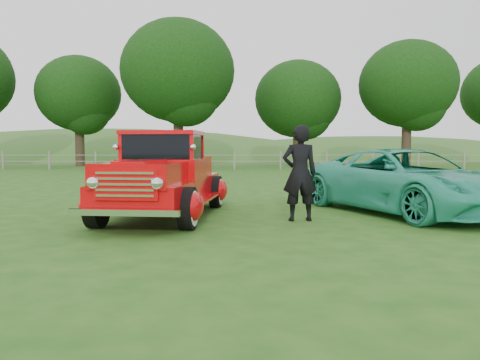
{
  "coord_description": "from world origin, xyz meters",
  "views": [
    {
      "loc": [
        0.09,
        -8.36,
        1.45
      ],
      "look_at": [
        0.17,
        1.2,
        0.78
      ],
      "focal_mm": 35.0,
      "sensor_mm": 36.0,
      "label": 1
    }
  ],
  "objects_px": {
    "red_pickup": "(164,179)",
    "man": "(300,173)",
    "tree_near_west": "(178,71)",
    "teal_sedan": "(407,181)",
    "tree_mid_east": "(408,84)",
    "tree_mid_west": "(79,94)",
    "tree_near_east": "(298,99)"
  },
  "relations": [
    {
      "from": "tree_near_west",
      "to": "man",
      "type": "relative_size",
      "value": 5.54
    },
    {
      "from": "tree_near_east",
      "to": "teal_sedan",
      "type": "xyz_separation_m",
      "value": [
        -1.17,
        -27.2,
        -4.54
      ]
    },
    {
      "from": "tree_near_east",
      "to": "red_pickup",
      "type": "relative_size",
      "value": 1.62
    },
    {
      "from": "tree_near_west",
      "to": "tree_near_east",
      "type": "bearing_deg",
      "value": 23.96
    },
    {
      "from": "tree_near_west",
      "to": "man",
      "type": "height_order",
      "value": "tree_near_west"
    },
    {
      "from": "tree_near_west",
      "to": "tree_mid_east",
      "type": "distance_m",
      "value": 17.13
    },
    {
      "from": "tree_near_east",
      "to": "tree_mid_east",
      "type": "height_order",
      "value": "tree_mid_east"
    },
    {
      "from": "tree_near_east",
      "to": "man",
      "type": "bearing_deg",
      "value": -97.39
    },
    {
      "from": "tree_near_west",
      "to": "teal_sedan",
      "type": "relative_size",
      "value": 2.04
    },
    {
      "from": "man",
      "to": "tree_near_east",
      "type": "bearing_deg",
      "value": -102.17
    },
    {
      "from": "tree_near_west",
      "to": "tree_near_east",
      "type": "xyz_separation_m",
      "value": [
        9.0,
        4.0,
        -1.55
      ]
    },
    {
      "from": "tree_mid_east",
      "to": "teal_sedan",
      "type": "relative_size",
      "value": 1.85
    },
    {
      "from": "tree_near_west",
      "to": "teal_sedan",
      "type": "distance_m",
      "value": 25.23
    },
    {
      "from": "red_pickup",
      "to": "tree_mid_east",
      "type": "bearing_deg",
      "value": 67.32
    },
    {
      "from": "tree_near_east",
      "to": "red_pickup",
      "type": "distance_m",
      "value": 28.73
    },
    {
      "from": "tree_near_west",
      "to": "red_pickup",
      "type": "bearing_deg",
      "value": -83.74
    },
    {
      "from": "tree_mid_west",
      "to": "red_pickup",
      "type": "xyz_separation_m",
      "value": [
        10.6,
        -26.65,
        -4.75
      ]
    },
    {
      "from": "tree_mid_west",
      "to": "tree_mid_east",
      "type": "distance_m",
      "value": 25.03
    },
    {
      "from": "tree_mid_west",
      "to": "man",
      "type": "distance_m",
      "value": 30.68
    },
    {
      "from": "tree_near_east",
      "to": "tree_mid_east",
      "type": "relative_size",
      "value": 0.88
    },
    {
      "from": "tree_mid_west",
      "to": "teal_sedan",
      "type": "height_order",
      "value": "tree_mid_west"
    },
    {
      "from": "tree_mid_west",
      "to": "tree_near_east",
      "type": "distance_m",
      "value": 17.03
    },
    {
      "from": "teal_sedan",
      "to": "tree_near_east",
      "type": "bearing_deg",
      "value": 64.63
    },
    {
      "from": "tree_near_west",
      "to": "red_pickup",
      "type": "height_order",
      "value": "tree_near_west"
    },
    {
      "from": "tree_near_west",
      "to": "tree_mid_east",
      "type": "relative_size",
      "value": 1.1
    },
    {
      "from": "red_pickup",
      "to": "tree_near_west",
      "type": "bearing_deg",
      "value": 102.9
    },
    {
      "from": "red_pickup",
      "to": "man",
      "type": "distance_m",
      "value": 2.81
    },
    {
      "from": "tree_near_west",
      "to": "tree_near_east",
      "type": "height_order",
      "value": "tree_near_west"
    },
    {
      "from": "tree_mid_west",
      "to": "red_pickup",
      "type": "relative_size",
      "value": 1.64
    },
    {
      "from": "tree_near_east",
      "to": "man",
      "type": "xyz_separation_m",
      "value": [
        -3.66,
        -28.24,
        -4.31
      ]
    },
    {
      "from": "tree_near_east",
      "to": "red_pickup",
      "type": "xyz_separation_m",
      "value": [
        -6.4,
        -27.65,
        -4.45
      ]
    },
    {
      "from": "red_pickup",
      "to": "man",
      "type": "height_order",
      "value": "man"
    }
  ]
}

